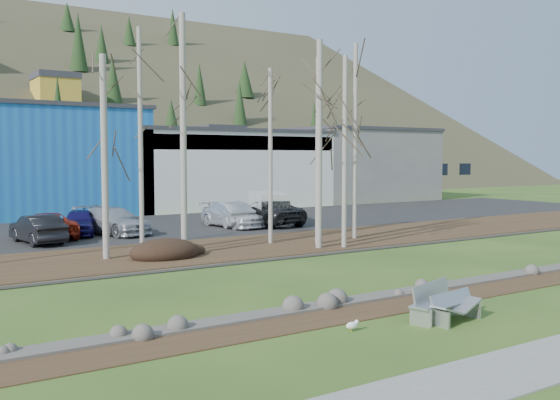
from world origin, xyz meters
TOP-DOWN VIEW (x-y plane):
  - ground at (0.00, 0.00)m, footprint 200.00×200.00m
  - dirt_strip at (0.00, 2.10)m, footprint 80.00×1.80m
  - near_bank_rocks at (0.00, 3.10)m, footprint 80.00×0.80m
  - river at (0.00, 7.20)m, footprint 80.00×8.00m
  - far_bank_rocks at (0.00, 11.30)m, footprint 80.00×0.80m
  - far_bank at (0.00, 14.50)m, footprint 80.00×7.00m
  - parking_lot at (0.00, 25.00)m, footprint 80.00×14.00m
  - building_white at (12.00, 38.98)m, footprint 18.36×12.24m
  - building_grey at (28.00, 39.00)m, footprint 14.28×12.24m
  - bench_intact at (-0.70, 0.33)m, footprint 2.09×1.16m
  - bench_damaged at (-0.41, -0.15)m, footprint 1.86×0.85m
  - seagull at (-3.36, 0.61)m, footprint 0.41×0.19m
  - dirt_mound at (-3.23, 13.37)m, footprint 3.07×2.17m
  - birch_1 at (-5.44, 14.41)m, footprint 0.28×0.28m
  - birch_2 at (-4.05, 13.87)m, footprint 0.20×0.20m
  - birch_3 at (-2.18, 13.67)m, footprint 0.28×0.28m
  - birch_4 at (2.96, 14.74)m, footprint 0.21×0.21m
  - birch_5 at (5.18, 11.65)m, footprint 0.23×0.23m
  - birch_6 at (4.04, 12.13)m, footprint 0.28×0.28m
  - birch_7 at (4.84, 13.30)m, footprint 0.26×0.26m
  - birch_8 at (7.69, 13.92)m, footprint 0.23×0.23m
  - car_1 at (-6.86, 21.00)m, footprint 2.09×4.52m
  - car_2 at (-6.05, 22.67)m, footprint 2.40×5.00m
  - car_3 at (-2.55, 22.55)m, footprint 3.66×5.64m
  - car_4 at (-4.21, 23.16)m, footprint 3.08×4.57m
  - car_5 at (4.79, 22.77)m, footprint 1.88×4.78m
  - car_6 at (7.05, 21.89)m, footprint 3.00×5.85m
  - car_7 at (4.81, 22.18)m, footprint 2.58×5.20m
  - van_white at (7.67, 22.44)m, footprint 3.39×4.92m

SIDE VIEW (x-z plane):
  - ground at x=0.00m, z-range 0.00..0.00m
  - near_bank_rocks at x=0.00m, z-range -0.25..0.25m
  - river at x=0.00m, z-range -0.45..0.45m
  - far_bank_rocks at x=0.00m, z-range -0.23..0.23m
  - dirt_strip at x=0.00m, z-range 0.00..0.03m
  - parking_lot at x=0.00m, z-range 0.00..0.14m
  - far_bank at x=0.00m, z-range 0.00..0.15m
  - seagull at x=-3.36m, z-range 0.02..0.31m
  - bench_damaged at x=-0.41m, z-range 0.00..0.80m
  - dirt_mound at x=-3.23m, z-range 0.15..0.75m
  - bench_intact at x=-0.70m, z-range 0.00..1.00m
  - car_2 at x=-6.05m, z-range 0.14..1.52m
  - car_1 at x=-6.86m, z-range 0.14..1.57m
  - car_4 at x=-4.21m, z-range 0.14..1.58m
  - car_7 at x=4.81m, z-range 0.14..1.59m
  - car_3 at x=-2.55m, z-range 0.14..1.66m
  - car_5 at x=4.79m, z-range 0.14..1.69m
  - car_6 at x=7.05m, z-range 0.14..1.72m
  - van_white at x=7.67m, z-range 0.14..2.13m
  - building_white at x=12.00m, z-range 0.01..6.81m
  - building_grey at x=28.00m, z-range 0.01..7.31m
  - birch_1 at x=-5.44m, z-range 0.15..8.72m
  - birch_4 at x=2.96m, z-range 0.15..8.81m
  - birch_5 at x=5.18m, z-range 0.15..9.21m
  - birch_7 at x=4.84m, z-range 0.15..9.32m
  - birch_2 at x=-4.05m, z-range 0.15..9.89m
  - birch_6 at x=4.04m, z-range 0.15..9.91m
  - birch_8 at x=7.69m, z-range 0.15..10.35m
  - birch_3 at x=-2.18m, z-range 0.15..10.66m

